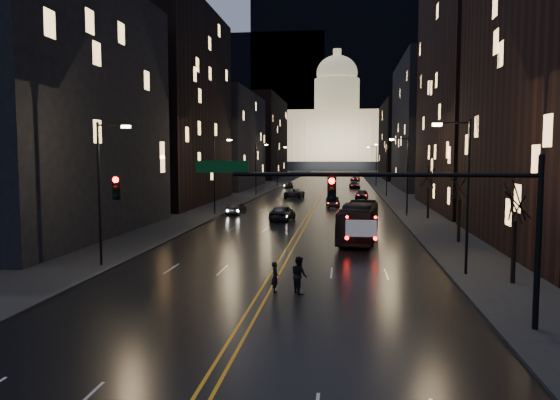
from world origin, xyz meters
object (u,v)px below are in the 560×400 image
(traffic_signal, at_px, (392,202))
(oncoming_car_a, at_px, (283,213))
(receding_car_a, at_px, (333,202))
(pedestrian_a, at_px, (275,277))
(oncoming_car_b, at_px, (236,209))
(bus, at_px, (359,222))
(pedestrian_b, at_px, (299,275))

(traffic_signal, distance_m, oncoming_car_a, 36.66)
(receding_car_a, height_order, pedestrian_a, pedestrian_a)
(oncoming_car_b, height_order, receding_car_a, oncoming_car_b)
(pedestrian_a, bearing_deg, receding_car_a, -11.25)
(oncoming_car_b, bearing_deg, receding_car_a, -132.79)
(bus, bearing_deg, traffic_signal, -82.17)
(receding_car_a, bearing_deg, pedestrian_b, -98.29)
(bus, distance_m, oncoming_car_b, 22.33)
(traffic_signal, xyz_separation_m, pedestrian_a, (-5.34, 5.00, -4.31))
(receding_car_a, bearing_deg, traffic_signal, -93.57)
(oncoming_car_a, height_order, pedestrian_b, pedestrian_b)
(bus, xyz_separation_m, pedestrian_a, (-4.65, -17.72, -0.74))
(traffic_signal, xyz_separation_m, oncoming_car_a, (-8.41, 35.43, -4.24))
(oncoming_car_a, bearing_deg, traffic_signal, 110.99)
(bus, height_order, receding_car_a, bus)
(bus, relative_size, oncoming_car_a, 2.19)
(oncoming_car_a, xyz_separation_m, receding_car_a, (5.00, 15.44, -0.16))
(pedestrian_b, bearing_deg, receding_car_a, -31.97)
(bus, xyz_separation_m, receding_car_a, (-2.72, 28.14, -0.84))
(receding_car_a, xyz_separation_m, pedestrian_a, (-1.94, -45.86, 0.10))
(oncoming_car_a, bearing_deg, oncoming_car_b, -31.60)
(oncoming_car_a, xyz_separation_m, pedestrian_a, (3.06, -30.42, -0.06))
(bus, relative_size, oncoming_car_b, 2.59)
(receding_car_a, bearing_deg, bus, -91.88)
(traffic_signal, xyz_separation_m, pedestrian_b, (-4.12, 5.00, -4.15))
(oncoming_car_b, distance_m, pedestrian_b, 36.79)
(oncoming_car_b, bearing_deg, traffic_signal, 113.10)
(traffic_signal, relative_size, oncoming_car_b, 4.07)
(oncoming_car_a, xyz_separation_m, oncoming_car_b, (-6.00, 4.90, -0.16))
(receding_car_a, relative_size, pedestrian_a, 2.65)
(traffic_signal, distance_m, receding_car_a, 51.17)
(pedestrian_a, bearing_deg, oncoming_car_b, 5.56)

